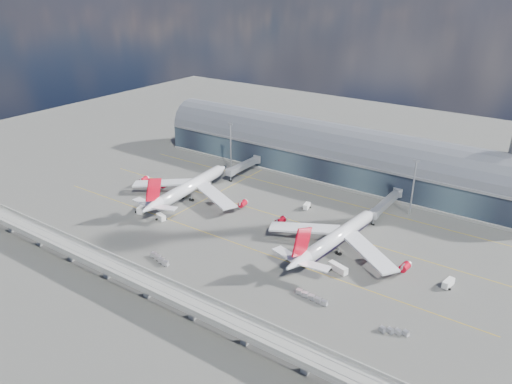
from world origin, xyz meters
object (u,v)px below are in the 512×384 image
Objects in this scene: service_truck_0 at (143,208)px; service_truck_5 at (206,184)px; cargo_train_0 at (160,259)px; cargo_train_2 at (394,331)px; cargo_train_1 at (311,297)px; service_truck_3 at (448,283)px; airliner_right at (336,239)px; floodlight_mast_right at (413,186)px; service_truck_2 at (338,268)px; airliner_left at (188,188)px; floodlight_mast_left at (231,145)px; service_truck_1 at (161,217)px; service_truck_4 at (307,206)px.

service_truck_0 reaches higher than service_truck_5.
cargo_train_0 is 86.91m from cargo_train_2.
service_truck_5 is (4.75, 37.64, -0.09)m from service_truck_0.
service_truck_0 is at bearing -163.85° from service_truck_5.
service_truck_5 is 0.78× the size of cargo_train_2.
service_truck_5 reaches higher than cargo_train_1.
service_truck_3 reaches higher than cargo_train_0.
airliner_right is 50.13m from cargo_train_2.
service_truck_3 is (29.90, -47.40, -12.28)m from floodlight_mast_right.
service_truck_2 is (7.78, -13.20, -3.59)m from airliner_right.
airliner_left is 11.12× the size of service_truck_3.
cargo_train_2 is (23.64, -81.30, -12.86)m from floodlight_mast_right.
floodlight_mast_left is 44.95m from airliner_left.
service_truck_1 is (-86.37, -67.32, -12.26)m from floodlight_mast_right.
service_truck_2 is 35.53m from cargo_train_2.
airliner_left is 88.66m from service_truck_2.
floodlight_mast_right is 3.13× the size of service_truck_0.
service_truck_1 is at bearing -145.37° from service_truck_5.
service_truck_5 is (5.84, -28.27, -12.05)m from floodlight_mast_left.
floodlight_mast_left is 100.16m from cargo_train_0.
airliner_left is at bearing -167.05° from service_truck_4.
airliner_left is 13.25× the size of service_truck_4.
airliner_left is 9.35× the size of service_truck_5.
service_truck_4 is at bearing -59.19° from service_truck_5.
airliner_right is at bearing -6.38° from service_truck_0.
service_truck_4 is at bearing 18.73° from service_truck_0.
service_truck_2 is at bearing -3.42° from cargo_train_1.
floodlight_mast_right is 2.41× the size of cargo_train_0.
service_truck_2 is 0.76× the size of cargo_train_0.
service_truck_1 is at bearing -25.07° from service_truck_0.
service_truck_2 is (86.92, -16.96, -4.12)m from airliner_left.
cargo_train_1 is at bearing -93.35° from floodlight_mast_right.
floodlight_mast_right is at bearing -7.99° from cargo_train_1.
service_truck_5 is at bearing 177.10° from service_truck_4.
floodlight_mast_left is 5.31× the size of service_truck_4.
cargo_train_1 is (89.45, -52.26, -0.74)m from service_truck_5.
service_truck_3 is at bearing -30.81° from service_truck_4.
floodlight_mast_left is at bearing 27.68° from service_truck_1.
service_truck_1 is at bearing 30.17° from cargo_train_0.
service_truck_0 reaches higher than cargo_train_0.
cargo_train_1 is (35.63, -59.31, -0.49)m from service_truck_4.
service_truck_2 is 20.07m from cargo_train_1.
floodlight_mast_left is 64.51m from service_truck_4.
service_truck_4 is at bearing 26.35° from cargo_train_1.
airliner_left is 5.25× the size of cargo_train_1.
service_truck_2 is (93.77, 5.44, -0.20)m from service_truck_0.
service_truck_3 is at bearing -75.42° from service_truck_5.
service_truck_3 reaches higher than cargo_train_2.
service_truck_5 is at bearing 85.46° from cargo_train_2.
service_truck_0 reaches higher than cargo_train_1.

